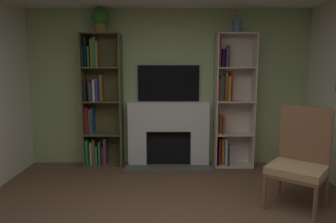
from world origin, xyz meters
TOP-DOWN VIEW (x-y plane):
  - wall_back_accent at (0.00, 2.82)m, footprint 4.79×0.06m
  - fireplace at (0.00, 2.68)m, footprint 1.44×0.53m
  - tv at (0.00, 2.76)m, footprint 1.02×0.06m
  - bookshelf_left at (-1.16, 2.67)m, footprint 0.63×0.33m
  - bookshelf_right at (1.01, 2.68)m, footprint 0.63×0.33m
  - potted_plant at (-1.08, 2.64)m, footprint 0.28×0.28m
  - vase_with_flowers at (1.08, 2.64)m, footprint 0.14×0.14m
  - armchair at (1.55, 1.14)m, footprint 0.81×0.81m

SIDE VIEW (x-z plane):
  - fireplace at x=0.00m, z-range 0.03..1.11m
  - armchair at x=1.55m, z-range -0.01..1.16m
  - bookshelf_right at x=1.01m, z-range -0.05..2.13m
  - bookshelf_left at x=-1.16m, z-range -0.05..2.13m
  - wall_back_accent at x=0.00m, z-range 0.00..2.59m
  - tv at x=0.00m, z-range 1.08..1.68m
  - vase_with_flowers at x=1.08m, z-range 2.12..2.48m
  - potted_plant at x=-1.08m, z-range 2.20..2.59m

